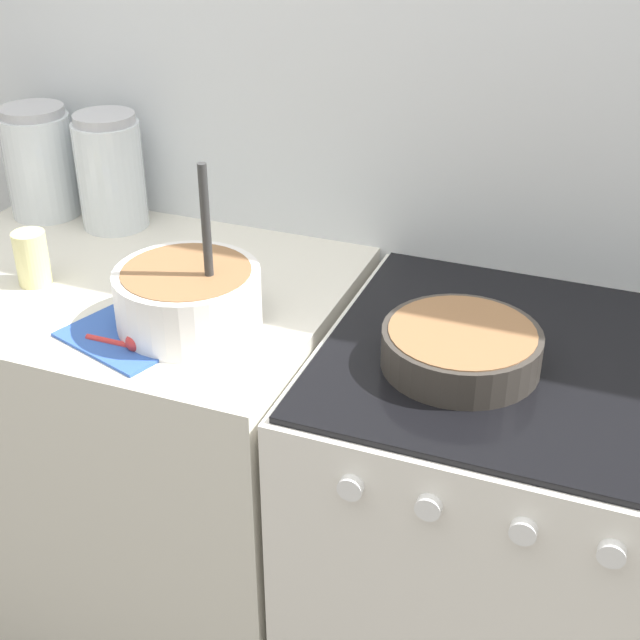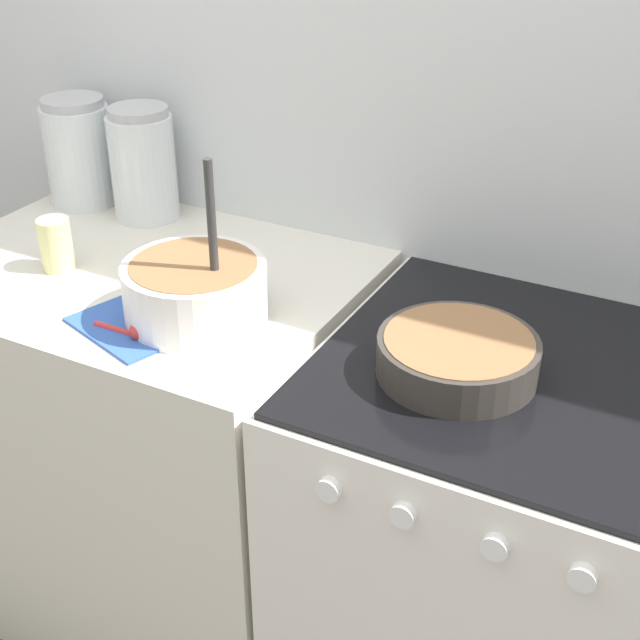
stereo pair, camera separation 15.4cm
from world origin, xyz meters
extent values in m
cube|color=silver|center=(0.00, 0.69, 1.20)|extent=(4.78, 0.05, 2.40)
cube|color=silver|center=(-0.45, 0.33, 0.45)|extent=(0.89, 0.66, 0.90)
cube|color=white|center=(0.36, 0.33, 0.44)|extent=(0.70, 0.66, 0.89)
cube|color=black|center=(0.36, 0.33, 0.89)|extent=(0.67, 0.64, 0.01)
cylinder|color=white|center=(0.17, -0.01, 0.82)|extent=(0.04, 0.02, 0.04)
cylinder|color=white|center=(0.29, -0.01, 0.82)|extent=(0.04, 0.02, 0.04)
cylinder|color=white|center=(0.43, -0.01, 0.82)|extent=(0.04, 0.02, 0.04)
cylinder|color=white|center=(0.56, -0.01, 0.82)|extent=(0.04, 0.02, 0.04)
cylinder|color=white|center=(-0.22, 0.22, 0.95)|extent=(0.26, 0.26, 0.11)
cylinder|color=#8C603D|center=(-0.22, 0.22, 0.98)|extent=(0.23, 0.23, 0.06)
cylinder|color=#333333|center=(-0.17, 0.22, 1.07)|extent=(0.02, 0.02, 0.30)
cylinder|color=#38332D|center=(0.27, 0.27, 0.93)|extent=(0.27, 0.27, 0.07)
cylinder|color=#8C603D|center=(0.27, 0.27, 0.94)|extent=(0.25, 0.25, 0.06)
cylinder|color=silver|center=(-0.78, 0.57, 1.02)|extent=(0.16, 0.16, 0.23)
cylinder|color=olive|center=(-0.78, 0.57, 0.97)|extent=(0.14, 0.14, 0.14)
cylinder|color=#B2B2B7|center=(-0.78, 0.57, 1.14)|extent=(0.14, 0.14, 0.02)
cylinder|color=silver|center=(-0.60, 0.57, 1.02)|extent=(0.15, 0.15, 0.24)
cylinder|color=white|center=(-0.60, 0.57, 0.97)|extent=(0.13, 0.13, 0.14)
cylinder|color=#B2B2B7|center=(-0.60, 0.57, 1.15)|extent=(0.13, 0.13, 0.02)
cylinder|color=beige|center=(-0.59, 0.26, 0.95)|extent=(0.07, 0.07, 0.11)
cube|color=#3359B2|center=(-0.29, 0.18, 0.90)|extent=(0.28, 0.30, 0.01)
cylinder|color=red|center=(-0.32, 0.11, 0.91)|extent=(0.09, 0.01, 0.01)
sphere|color=red|center=(-0.27, 0.11, 0.92)|extent=(0.04, 0.04, 0.04)
camera|label=1|loc=(0.51, -1.00, 1.71)|focal=50.00mm
camera|label=2|loc=(0.65, -0.94, 1.71)|focal=50.00mm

